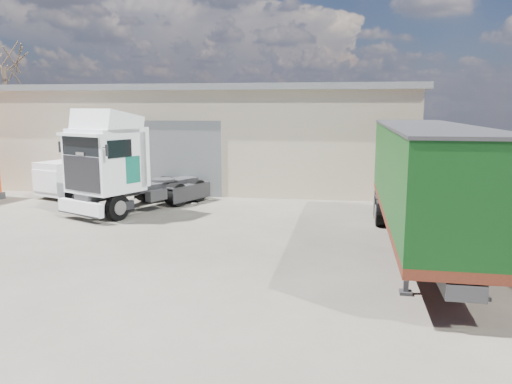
# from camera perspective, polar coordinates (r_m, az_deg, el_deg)

# --- Properties ---
(ground) EXTENTS (120.00, 120.00, 0.00)m
(ground) POSITION_cam_1_polar(r_m,az_deg,el_deg) (14.45, -12.97, -7.64)
(ground) COLOR #272520
(ground) RESTS_ON ground
(warehouse) EXTENTS (30.60, 12.60, 5.42)m
(warehouse) POSITION_cam_1_polar(r_m,az_deg,el_deg) (30.93, -12.36, 6.58)
(warehouse) COLOR #B6A88C
(warehouse) RESTS_ON ground
(brick_boundary_wall) EXTENTS (0.35, 26.00, 2.50)m
(brick_boundary_wall) POSITION_cam_1_polar(r_m,az_deg,el_deg) (19.97, 27.10, 0.01)
(brick_boundary_wall) COLOR brown
(brick_boundary_wall) RESTS_ON ground
(bare_tree) EXTENTS (4.00, 4.00, 9.60)m
(bare_tree) POSITION_cam_1_polar(r_m,az_deg,el_deg) (40.37, -27.00, 13.93)
(bare_tree) COLOR #382B21
(bare_tree) RESTS_ON ground
(tractor_unit) EXTENTS (4.73, 6.53, 4.18)m
(tractor_unit) POSITION_cam_1_polar(r_m,az_deg,el_deg) (20.82, -15.15, 2.52)
(tractor_unit) COLOR black
(tractor_unit) RESTS_ON ground
(box_trailer) EXTENTS (2.64, 11.29, 3.74)m
(box_trailer) POSITION_cam_1_polar(r_m,az_deg,el_deg) (15.29, 18.83, 1.79)
(box_trailer) COLOR #2D2D30
(box_trailer) RESTS_ON ground
(panel_van) EXTENTS (3.07, 4.52, 1.71)m
(panel_van) POSITION_cam_1_polar(r_m,az_deg,el_deg) (25.76, -19.63, 1.66)
(panel_van) COLOR black
(panel_van) RESTS_ON ground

